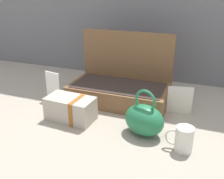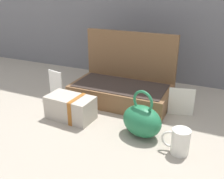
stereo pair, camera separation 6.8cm
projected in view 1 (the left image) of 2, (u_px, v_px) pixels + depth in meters
name	position (u px, v px, depth m)	size (l,w,h in m)	color
ground_plane	(118.00, 115.00, 1.24)	(6.00, 6.00, 0.00)	#9E9384
open_suitcase	(121.00, 86.00, 1.37)	(0.51, 0.28, 0.35)	brown
teal_pouch_handbag	(144.00, 119.00, 1.06)	(0.20, 0.17, 0.20)	#237247
cream_toiletry_bag	(71.00, 109.00, 1.18)	(0.23, 0.13, 0.11)	#B2A899
coffee_mug	(183.00, 139.00, 0.96)	(0.11, 0.07, 0.10)	silver
info_card_left	(53.00, 87.00, 1.35)	(0.09, 0.01, 0.16)	white
poster_card_right	(180.00, 100.00, 1.23)	(0.12, 0.01, 0.14)	silver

